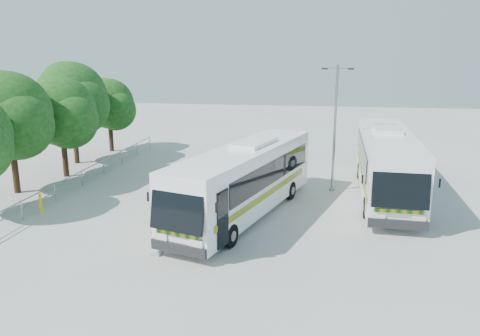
% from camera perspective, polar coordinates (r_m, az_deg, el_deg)
% --- Properties ---
extents(ground, '(100.00, 100.00, 0.00)m').
position_cam_1_polar(ground, '(24.11, -0.46, -5.25)').
color(ground, '#ADADA7').
rests_on(ground, ground).
extents(kerb_divider, '(0.40, 16.00, 0.15)m').
position_cam_1_polar(kerb_divider, '(26.39, -4.67, -3.42)').
color(kerb_divider, '#B2B2AD').
rests_on(kerb_divider, ground).
extents(railing, '(0.06, 22.00, 1.00)m').
position_cam_1_polar(railing, '(30.69, -17.90, -0.31)').
color(railing, gray).
rests_on(railing, ground).
extents(tree_far_b, '(5.33, 5.03, 6.96)m').
position_cam_1_polar(tree_far_b, '(29.22, -26.25, 5.91)').
color(tree_far_b, '#382314').
rests_on(tree_far_b, ground).
extents(tree_far_c, '(4.97, 4.69, 6.49)m').
position_cam_1_polar(tree_far_c, '(32.04, -20.89, 6.44)').
color(tree_far_c, '#382314').
rests_on(tree_far_c, ground).
extents(tree_far_d, '(5.62, 5.30, 7.33)m').
position_cam_1_polar(tree_far_d, '(35.77, -19.70, 8.12)').
color(tree_far_d, '#382314').
rests_on(tree_far_d, ground).
extents(tree_far_e, '(4.54, 4.28, 5.92)m').
position_cam_1_polar(tree_far_e, '(39.56, -15.61, 7.54)').
color(tree_far_e, '#382314').
rests_on(tree_far_e, ground).
extents(coach_main, '(5.87, 12.49, 3.42)m').
position_cam_1_polar(coach_main, '(22.99, 0.64, -1.32)').
color(coach_main, white).
rests_on(coach_main, ground).
extents(coach_adjacent, '(3.21, 12.98, 3.57)m').
position_cam_1_polar(coach_adjacent, '(27.44, 17.40, 0.72)').
color(coach_adjacent, white).
rests_on(coach_adjacent, ground).
extents(lamppost, '(1.78, 0.43, 7.27)m').
position_cam_1_polar(lamppost, '(27.27, 11.51, 5.40)').
color(lamppost, gray).
rests_on(lamppost, ground).
extents(bollard, '(0.18, 0.18, 1.01)m').
position_cam_1_polar(bollard, '(25.70, -23.12, -3.99)').
color(bollard, yellow).
rests_on(bollard, ground).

